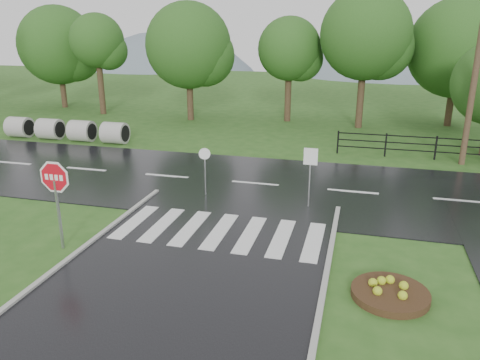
# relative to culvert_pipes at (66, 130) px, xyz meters

# --- Properties ---
(ground) EXTENTS (120.00, 120.00, 0.00)m
(ground) POSITION_rel_culvert_pipes_xyz_m (12.43, -15.00, -0.60)
(ground) COLOR #2C571D
(ground) RESTS_ON ground
(main_road) EXTENTS (90.00, 8.00, 0.04)m
(main_road) POSITION_rel_culvert_pipes_xyz_m (12.43, -5.00, -0.60)
(main_road) COLOR black
(main_road) RESTS_ON ground
(crosswalk) EXTENTS (6.50, 2.80, 0.02)m
(crosswalk) POSITION_rel_culvert_pipes_xyz_m (12.43, -10.00, -0.54)
(crosswalk) COLOR silver
(crosswalk) RESTS_ON ground
(fence_west) EXTENTS (9.58, 0.08, 1.20)m
(fence_west) POSITION_rel_culvert_pipes_xyz_m (20.18, 1.00, 0.12)
(fence_west) COLOR black
(fence_west) RESTS_ON ground
(hills) EXTENTS (102.00, 48.00, 48.00)m
(hills) POSITION_rel_culvert_pipes_xyz_m (15.92, 50.00, -16.14)
(hills) COLOR slate
(hills) RESTS_ON ground
(treeline) EXTENTS (83.20, 5.20, 10.00)m
(treeline) POSITION_rel_culvert_pipes_xyz_m (13.43, 9.00, -0.60)
(treeline) COLOR #224F18
(treeline) RESTS_ON ground
(culvert_pipes) EXTENTS (7.60, 1.20, 1.20)m
(culvert_pipes) POSITION_rel_culvert_pipes_xyz_m (0.00, 0.00, 0.00)
(culvert_pipes) COLOR #9E9B93
(culvert_pipes) RESTS_ON ground
(stop_sign) EXTENTS (1.28, 0.06, 2.87)m
(stop_sign) POSITION_rel_culvert_pipes_xyz_m (8.22, -12.25, 1.38)
(stop_sign) COLOR #939399
(stop_sign) RESTS_ON ground
(flower_bed) EXTENTS (1.88, 1.88, 0.38)m
(flower_bed) POSITION_rel_culvert_pipes_xyz_m (17.57, -12.54, -0.46)
(flower_bed) COLOR #332111
(flower_bed) RESTS_ON ground
(reg_sign_small) EXTENTS (0.50, 0.06, 2.24)m
(reg_sign_small) POSITION_rel_culvert_pipes_xyz_m (14.91, -7.08, 0.98)
(reg_sign_small) COLOR #939399
(reg_sign_small) RESTS_ON ground
(reg_sign_round) EXTENTS (0.43, 0.15, 1.91)m
(reg_sign_round) POSITION_rel_culvert_pipes_xyz_m (10.86, -6.81, 0.64)
(reg_sign_round) COLOR #939399
(reg_sign_round) RESTS_ON ground
(utility_pole_east) EXTENTS (1.50, 0.28, 8.42)m
(utility_pole_east) POSITION_rel_culvert_pipes_xyz_m (21.35, 0.50, 3.68)
(utility_pole_east) COLOR #473523
(utility_pole_east) RESTS_ON ground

